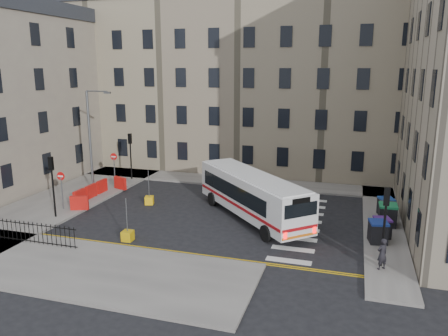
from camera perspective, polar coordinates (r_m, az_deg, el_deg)
The scene contains 23 objects.
ground at distance 29.91m, azimuth 2.55°, elevation -6.39°, with size 120.00×120.00×0.00m, color black.
pavement_north at distance 39.44m, azimuth -2.79°, elevation -1.44°, with size 36.00×3.20×0.15m, color slate.
pavement_east at distance 32.92m, azimuth 19.78°, elevation -5.19°, with size 2.40×26.00×0.15m, color slate.
pavement_west at distance 36.58m, azimuth -18.83°, elevation -3.31°, with size 6.00×22.00×0.15m, color slate.
pavement_sw at distance 24.33m, azimuth -20.35°, elevation -11.78°, with size 20.00×6.00×0.15m, color slate.
terrace_north at distance 45.05m, azimuth -1.13°, elevation 11.39°, with size 38.30×10.80×17.20m.
traffic_light_east at distance 23.02m, azimuth 20.32°, elevation -5.73°, with size 0.28×0.22×4.10m.
traffic_light_nw at distance 39.40m, azimuth -12.13°, elevation 2.43°, with size 0.28×0.22×4.10m.
traffic_light_sw at distance 30.86m, azimuth -21.53°, elevation -1.14°, with size 0.28×0.22×4.10m.
streetlamp at distance 35.90m, azimuth -17.10°, elevation 3.49°, with size 0.50×0.22×8.14m.
no_entry_north at distance 38.11m, azimuth -14.18°, elevation 0.75°, with size 0.60×0.08×3.00m.
no_entry_south at distance 32.50m, azimuth -20.48°, elevation -1.81°, with size 0.60×0.08×3.00m.
roadworks_barriers at distance 34.83m, azimuth -16.47°, elevation -2.97°, with size 1.66×6.26×1.00m.
iron_railings at distance 27.95m, azimuth -25.26°, elevation -7.48°, with size 7.80×0.04×1.20m.
bus at distance 29.16m, azimuth 3.65°, elevation -3.36°, with size 9.27×9.69×2.98m.
wheelie_bin_a at distance 26.67m, azimuth 19.47°, elevation -7.85°, with size 1.17×1.29×1.25m.
wheelie_bin_b at distance 27.61m, azimuth 19.94°, elevation -7.30°, with size 1.13×1.23×1.14m.
wheelie_bin_c at distance 29.57m, azimuth 20.57°, elevation -5.75°, with size 1.12×1.28×1.38m.
wheelie_bin_d at distance 29.90m, azimuth 20.64°, elevation -5.58°, with size 1.07×1.23×1.34m.
wheelie_bin_e at distance 31.56m, azimuth 20.39°, elevation -4.74°, with size 1.21×1.30×1.20m.
pedestrian at distance 23.30m, azimuth 19.96°, elevation -10.51°, with size 0.59×0.39×1.62m, color black.
bollard_yellow at distance 32.91m, azimuth -9.73°, elevation -4.18°, with size 0.60×0.60×0.60m, color #F3B60D.
bollard_chevron at distance 26.50m, azimuth -12.46°, elevation -8.64°, with size 0.60×0.60×0.60m, color #C89D0B.
Camera 1 is at (6.92, -27.33, 9.99)m, focal length 35.00 mm.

